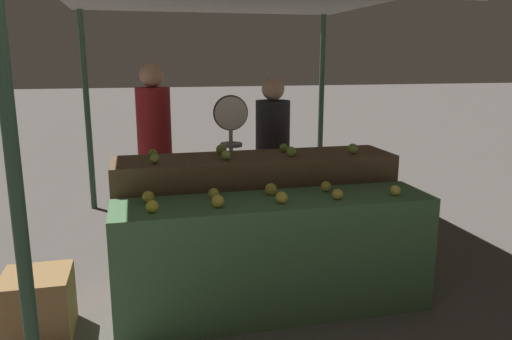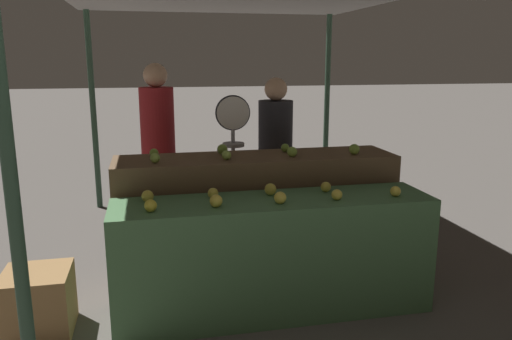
% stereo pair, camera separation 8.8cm
% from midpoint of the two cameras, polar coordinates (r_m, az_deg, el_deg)
% --- Properties ---
extents(ground_plane, '(60.00, 60.00, 0.00)m').
position_cam_midpoint_polar(ground_plane, '(3.85, 2.68, -15.68)').
color(ground_plane, '#59544F').
extents(market_canopy, '(3.18, 4.05, 2.42)m').
position_cam_midpoint_polar(market_canopy, '(4.44, -0.66, 18.73)').
color(market_canopy, '#33513D').
rests_on(market_canopy, ground_plane).
extents(display_counter_front, '(2.28, 0.55, 0.86)m').
position_cam_midpoint_polar(display_counter_front, '(3.67, 2.75, -9.80)').
color(display_counter_front, '#4C7A4C').
rests_on(display_counter_front, ground_plane).
extents(display_counter_back, '(2.28, 0.55, 1.05)m').
position_cam_midpoint_polar(display_counter_back, '(4.18, 0.64, -5.48)').
color(display_counter_back, brown).
rests_on(display_counter_back, ground_plane).
extents(apple_front_0, '(0.08, 0.08, 0.08)m').
position_cam_midpoint_polar(apple_front_0, '(3.30, -11.21, -4.02)').
color(apple_front_0, gold).
rests_on(apple_front_0, display_counter_front).
extents(apple_front_1, '(0.09, 0.09, 0.09)m').
position_cam_midpoint_polar(apple_front_1, '(3.34, -3.84, -3.54)').
color(apple_front_1, yellow).
rests_on(apple_front_1, display_counter_front).
extents(apple_front_2, '(0.09, 0.09, 0.09)m').
position_cam_midpoint_polar(apple_front_2, '(3.41, 3.52, -3.19)').
color(apple_front_2, yellow).
rests_on(apple_front_2, display_counter_front).
extents(apple_front_3, '(0.08, 0.08, 0.08)m').
position_cam_midpoint_polar(apple_front_3, '(3.55, 9.93, -2.80)').
color(apple_front_3, yellow).
rests_on(apple_front_3, display_counter_front).
extents(apple_front_4, '(0.08, 0.08, 0.08)m').
position_cam_midpoint_polar(apple_front_4, '(3.74, 16.31, -2.35)').
color(apple_front_4, yellow).
rests_on(apple_front_4, display_counter_front).
extents(apple_front_5, '(0.08, 0.08, 0.08)m').
position_cam_midpoint_polar(apple_front_5, '(3.52, -11.58, -2.96)').
color(apple_front_5, gold).
rests_on(apple_front_5, display_counter_front).
extents(apple_front_6, '(0.08, 0.08, 0.08)m').
position_cam_midpoint_polar(apple_front_6, '(3.54, -4.22, -2.67)').
color(apple_front_6, gold).
rests_on(apple_front_6, display_counter_front).
extents(apple_front_7, '(0.09, 0.09, 0.09)m').
position_cam_midpoint_polar(apple_front_7, '(3.63, 2.43, -2.21)').
color(apple_front_7, gold).
rests_on(apple_front_7, display_counter_front).
extents(apple_front_8, '(0.08, 0.08, 0.08)m').
position_cam_midpoint_polar(apple_front_8, '(3.75, 8.66, -1.92)').
color(apple_front_8, gold).
rests_on(apple_front_8, display_counter_front).
extents(apple_back_0, '(0.08, 0.08, 0.08)m').
position_cam_midpoint_polar(apple_back_0, '(3.83, -10.83, 1.35)').
color(apple_back_0, '#8EB247').
rests_on(apple_back_0, display_counter_back).
extents(apple_back_1, '(0.08, 0.08, 0.08)m').
position_cam_midpoint_polar(apple_back_1, '(3.88, -2.73, 1.70)').
color(apple_back_1, '#8EB247').
rests_on(apple_back_1, display_counter_back).
extents(apple_back_2, '(0.08, 0.08, 0.08)m').
position_cam_midpoint_polar(apple_back_2, '(4.01, 4.78, 2.08)').
color(apple_back_2, '#84AD3D').
rests_on(apple_back_2, display_counter_back).
extents(apple_back_3, '(0.09, 0.09, 0.09)m').
position_cam_midpoint_polar(apple_back_3, '(4.19, 11.77, 2.34)').
color(apple_back_3, '#84AD3D').
rests_on(apple_back_3, display_counter_back).
extents(apple_back_4, '(0.07, 0.07, 0.07)m').
position_cam_midpoint_polar(apple_back_4, '(4.05, -10.97, 1.91)').
color(apple_back_4, '#7AA338').
rests_on(apple_back_4, display_counter_back).
extents(apple_back_5, '(0.09, 0.09, 0.09)m').
position_cam_midpoint_polar(apple_back_5, '(4.10, -3.25, 2.36)').
color(apple_back_5, '#7AA338').
rests_on(apple_back_5, display_counter_back).
extents(apple_back_6, '(0.07, 0.07, 0.07)m').
position_cam_midpoint_polar(apple_back_6, '(4.22, 3.95, 2.53)').
color(apple_back_6, '#7AA338').
rests_on(apple_back_6, display_counter_back).
extents(produce_scale, '(0.32, 0.20, 1.51)m').
position_cam_midpoint_polar(produce_scale, '(4.53, -2.07, 3.53)').
color(produce_scale, '#99999E').
rests_on(produce_scale, ground_plane).
extents(person_vendor_at_scale, '(0.44, 0.44, 1.65)m').
position_cam_midpoint_polar(person_vendor_at_scale, '(4.85, 2.75, 2.32)').
color(person_vendor_at_scale, '#2D2D38').
rests_on(person_vendor_at_scale, ground_plane).
extents(person_customer_left, '(0.46, 0.46, 1.79)m').
position_cam_midpoint_polar(person_customer_left, '(5.08, -10.65, 3.54)').
color(person_customer_left, '#2D2D38').
rests_on(person_customer_left, ground_plane).
extents(wooden_crate_side, '(0.44, 0.44, 0.44)m').
position_cam_midpoint_polar(wooden_crate_side, '(3.76, -23.00, -13.76)').
color(wooden_crate_side, '#9E7547').
rests_on(wooden_crate_side, ground_plane).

